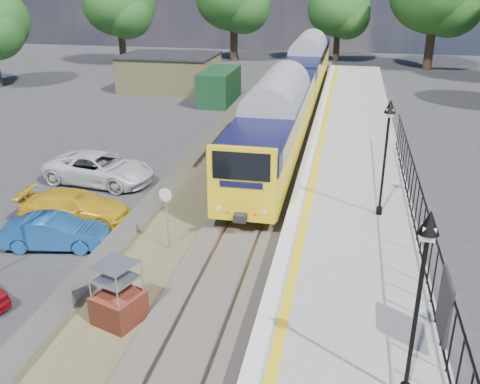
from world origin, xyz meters
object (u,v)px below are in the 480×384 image
(speed_sign, at_px, (166,209))
(car_blue, at_px, (55,232))
(brick_plinth, at_px, (118,294))
(car_white, at_px, (99,169))
(victorian_lamp_south, at_px, (423,264))
(car_yellow, at_px, (75,207))
(train, at_px, (296,83))
(victorian_lamp_north, at_px, (388,131))

(speed_sign, relative_size, car_blue, 0.64)
(brick_plinth, height_order, car_white, brick_plinth)
(victorian_lamp_south, height_order, brick_plinth, victorian_lamp_south)
(car_yellow, height_order, car_white, car_white)
(victorian_lamp_south, distance_m, train, 29.65)
(brick_plinth, distance_m, car_yellow, 7.75)
(speed_sign, bearing_deg, car_white, 141.97)
(victorian_lamp_south, xyz_separation_m, brick_plinth, (-8.00, 2.45, -3.32))
(car_white, bearing_deg, victorian_lamp_north, -95.54)
(train, bearing_deg, brick_plinth, -95.36)
(victorian_lamp_south, bearing_deg, car_yellow, 145.51)
(car_blue, bearing_deg, victorian_lamp_north, -83.98)
(victorian_lamp_south, height_order, victorian_lamp_north, same)
(victorian_lamp_south, distance_m, brick_plinth, 9.00)
(speed_sign, bearing_deg, train, 92.48)
(car_blue, distance_m, car_yellow, 2.26)
(victorian_lamp_south, height_order, car_white, victorian_lamp_south)
(train, height_order, brick_plinth, train)
(victorian_lamp_north, height_order, train, victorian_lamp_north)
(victorian_lamp_south, height_order, car_blue, victorian_lamp_south)
(victorian_lamp_north, distance_m, car_white, 14.21)
(car_blue, bearing_deg, speed_sign, -91.35)
(car_blue, bearing_deg, train, -27.14)
(speed_sign, xyz_separation_m, car_yellow, (-4.58, 1.55, -1.01))
(victorian_lamp_south, height_order, train, victorian_lamp_south)
(victorian_lamp_north, relative_size, car_white, 0.84)
(train, distance_m, car_yellow, 21.67)
(train, height_order, car_yellow, train)
(brick_plinth, height_order, car_blue, brick_plinth)
(speed_sign, bearing_deg, car_yellow, 170.32)
(car_blue, bearing_deg, victorian_lamp_south, -128.00)
(brick_plinth, relative_size, car_blue, 0.52)
(victorian_lamp_north, bearing_deg, speed_sign, -159.76)
(speed_sign, xyz_separation_m, car_blue, (-4.27, -0.68, -1.04))
(train, bearing_deg, car_yellow, -109.22)
(car_blue, bearing_deg, car_white, 0.63)
(victorian_lamp_north, relative_size, car_yellow, 0.98)
(victorian_lamp_south, relative_size, brick_plinth, 2.26)
(speed_sign, height_order, car_blue, speed_sign)
(victorian_lamp_south, relative_size, speed_sign, 1.83)
(train, bearing_deg, speed_sign, -96.58)
(victorian_lamp_south, relative_size, car_white, 0.84)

